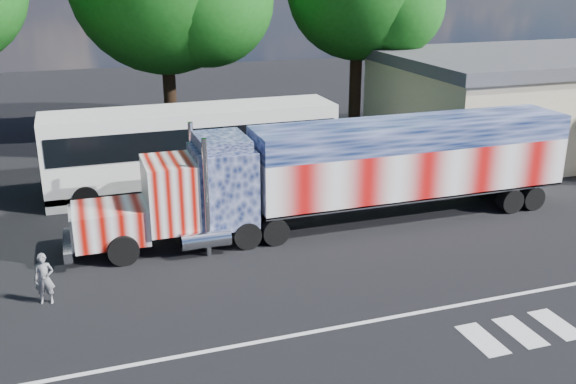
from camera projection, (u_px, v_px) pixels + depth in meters
name	position (u px, v px, depth m)	size (l,w,h in m)	color
ground	(318.00, 277.00, 20.44)	(100.00, 100.00, 0.00)	black
lane_markings	(426.00, 327.00, 17.59)	(30.00, 2.67, 0.01)	silver
semi_truck	(355.00, 170.00, 24.24)	(19.41, 3.07, 4.14)	black
coach_bus	(193.00, 148.00, 28.09)	(12.60, 2.93, 3.67)	white
woman	(44.00, 279.00, 18.63)	(0.57, 0.37, 1.57)	slate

